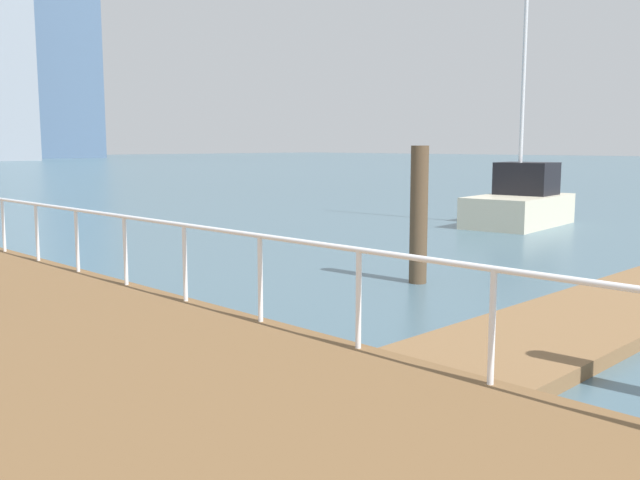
{
  "coord_description": "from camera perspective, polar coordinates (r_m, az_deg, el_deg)",
  "views": [
    {
      "loc": [
        -8.51,
        6.5,
        2.53
      ],
      "look_at": [
        -1.88,
        13.14,
        1.25
      ],
      "focal_mm": 39.4,
      "sensor_mm": 36.0,
      "label": 1
    }
  ],
  "objects": [
    {
      "name": "dock_piling_1",
      "position": [
        12.91,
        8.03,
        2.02
      ],
      "size": [
        0.32,
        0.32,
        2.52
      ],
      "primitive_type": "cylinder",
      "color": "brown",
      "rests_on": "ground_plane"
    },
    {
      "name": "moored_boat_1",
      "position": [
        22.96,
        15.96,
        3.01
      ],
      "size": [
        4.33,
        2.55,
        9.28
      ],
      "color": "beige",
      "rests_on": "ground_plane"
    },
    {
      "name": "boardwalk_railing",
      "position": [
        7.31,
        3.17,
        -2.48
      ],
      "size": [
        0.06,
        28.72,
        1.08
      ],
      "color": "white",
      "rests_on": "boardwalk"
    },
    {
      "name": "floating_dock",
      "position": [
        11.52,
        23.0,
        -5.1
      ],
      "size": [
        10.92,
        2.0,
        0.18
      ],
      "primitive_type": "cube",
      "color": "olive",
      "rests_on": "ground_plane"
    },
    {
      "name": "ground_plane",
      "position": [
        16.16,
        -12.56,
        -1.44
      ],
      "size": [
        300.0,
        300.0,
        0.0
      ],
      "primitive_type": "plane",
      "color": "#476675"
    }
  ]
}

